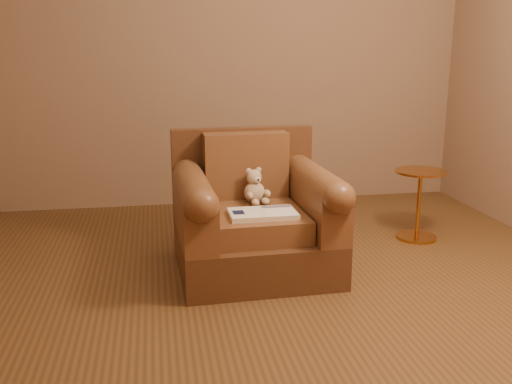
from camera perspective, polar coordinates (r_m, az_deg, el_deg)
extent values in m
plane|color=brown|center=(3.19, 2.23, -10.28)|extent=(4.00, 4.00, 0.00)
cube|color=#896C54|center=(4.87, -2.80, 14.58)|extent=(4.00, 0.02, 2.70)
cube|color=#4F301A|center=(3.48, -0.13, -5.81)|extent=(0.94, 0.90, 0.26)
cube|color=#4F301A|center=(3.73, -1.37, 2.15)|extent=(0.92, 0.12, 0.57)
cube|color=brown|center=(3.38, 0.03, -2.93)|extent=(0.55, 0.66, 0.14)
cube|color=brown|center=(3.61, -1.02, 2.69)|extent=(0.53, 0.16, 0.41)
cube|color=brown|center=(3.30, -6.20, -2.02)|extent=(0.21, 0.78, 0.29)
cube|color=brown|center=(3.45, 5.98, -1.31)|extent=(0.21, 0.78, 0.29)
cylinder|color=brown|center=(3.26, -6.27, 0.45)|extent=(0.21, 0.78, 0.18)
cylinder|color=brown|center=(3.41, 6.05, 1.06)|extent=(0.21, 0.78, 0.18)
ellipsoid|color=tan|center=(3.51, -0.15, -0.04)|extent=(0.13, 0.12, 0.14)
sphere|color=tan|center=(3.49, -0.21, 1.50)|extent=(0.09, 0.09, 0.09)
ellipsoid|color=tan|center=(3.48, -0.73, 2.10)|extent=(0.04, 0.02, 0.04)
ellipsoid|color=tan|center=(3.50, 0.25, 2.20)|extent=(0.04, 0.02, 0.04)
ellipsoid|color=beige|center=(3.46, 0.13, 1.22)|extent=(0.04, 0.03, 0.04)
sphere|color=black|center=(3.44, 0.24, 1.25)|extent=(0.01, 0.01, 0.01)
ellipsoid|color=tan|center=(3.44, -0.63, -0.35)|extent=(0.04, 0.08, 0.04)
ellipsoid|color=tan|center=(3.49, 1.13, -0.13)|extent=(0.04, 0.08, 0.04)
ellipsoid|color=tan|center=(3.44, -0.08, -1.06)|extent=(0.05, 0.08, 0.04)
ellipsoid|color=tan|center=(3.47, 0.95, -0.92)|extent=(0.05, 0.08, 0.04)
cube|color=beige|center=(3.23, 0.67, -2.21)|extent=(0.38, 0.23, 0.03)
cube|color=white|center=(3.21, -1.01, -2.04)|extent=(0.19, 0.23, 0.00)
cube|color=white|center=(3.25, 2.33, -1.87)|extent=(0.19, 0.23, 0.00)
cube|color=beige|center=(3.23, 0.67, -1.94)|extent=(0.01, 0.23, 0.00)
cube|color=#0F1638|center=(3.20, -1.77, -2.05)|extent=(0.06, 0.08, 0.00)
cube|color=slate|center=(3.32, 2.02, -1.45)|extent=(0.17, 0.05, 0.00)
cylinder|color=#BE7D34|center=(4.23, 15.73, -4.35)|extent=(0.28, 0.28, 0.02)
cylinder|color=#BE7D34|center=(4.17, 15.95, -1.25)|extent=(0.03, 0.03, 0.46)
cylinder|color=#BE7D34|center=(4.11, 16.18, 1.97)|extent=(0.35, 0.35, 0.02)
cylinder|color=#BE7D34|center=(4.11, 16.17, 1.81)|extent=(0.03, 0.03, 0.02)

